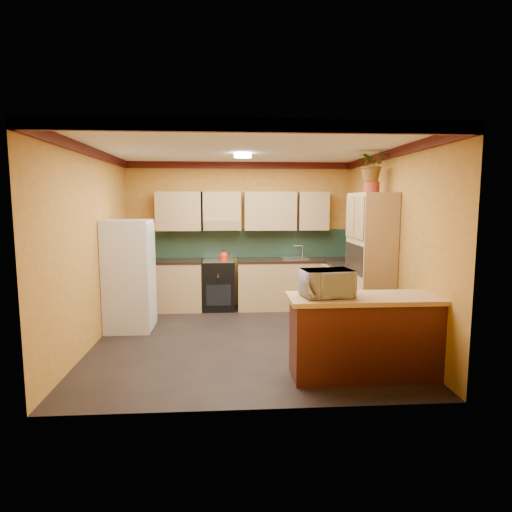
{
  "coord_description": "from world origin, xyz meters",
  "views": [
    {
      "loc": [
        -0.24,
        -5.96,
        1.97
      ],
      "look_at": [
        0.19,
        0.45,
        1.15
      ],
      "focal_mm": 30.0,
      "sensor_mm": 36.0,
      "label": 1
    }
  ],
  "objects_px": {
    "stove": "(219,285)",
    "pantry": "(370,265)",
    "fridge": "(129,275)",
    "breakfast_bar": "(372,338)",
    "microwave": "(327,283)",
    "base_cabinets_back": "(253,285)"
  },
  "relations": [
    {
      "from": "base_cabinets_back",
      "to": "breakfast_bar",
      "type": "bearing_deg",
      "value": -70.04
    },
    {
      "from": "breakfast_bar",
      "to": "pantry",
      "type": "bearing_deg",
      "value": 72.67
    },
    {
      "from": "microwave",
      "to": "stove",
      "type": "bearing_deg",
      "value": 103.38
    },
    {
      "from": "stove",
      "to": "microwave",
      "type": "distance_m",
      "value": 3.48
    },
    {
      "from": "base_cabinets_back",
      "to": "fridge",
      "type": "relative_size",
      "value": 2.15
    },
    {
      "from": "stove",
      "to": "microwave",
      "type": "height_order",
      "value": "microwave"
    },
    {
      "from": "fridge",
      "to": "microwave",
      "type": "xyz_separation_m",
      "value": [
        2.6,
        -2.0,
        0.23
      ]
    },
    {
      "from": "pantry",
      "to": "stove",
      "type": "bearing_deg",
      "value": 143.43
    },
    {
      "from": "breakfast_bar",
      "to": "microwave",
      "type": "xyz_separation_m",
      "value": [
        -0.53,
        0.0,
        0.64
      ]
    },
    {
      "from": "breakfast_bar",
      "to": "microwave",
      "type": "bearing_deg",
      "value": 180.0
    },
    {
      "from": "base_cabinets_back",
      "to": "stove",
      "type": "distance_m",
      "value": 0.63
    },
    {
      "from": "stove",
      "to": "fridge",
      "type": "bearing_deg",
      "value": -138.61
    },
    {
      "from": "pantry",
      "to": "microwave",
      "type": "distance_m",
      "value": 1.82
    },
    {
      "from": "pantry",
      "to": "breakfast_bar",
      "type": "relative_size",
      "value": 1.17
    },
    {
      "from": "stove",
      "to": "pantry",
      "type": "bearing_deg",
      "value": -36.57
    },
    {
      "from": "base_cabinets_back",
      "to": "microwave",
      "type": "bearing_deg",
      "value": -78.83
    },
    {
      "from": "pantry",
      "to": "breakfast_bar",
      "type": "xyz_separation_m",
      "value": [
        -0.47,
        -1.52,
        -0.61
      ]
    },
    {
      "from": "stove",
      "to": "microwave",
      "type": "relative_size",
      "value": 1.67
    },
    {
      "from": "fridge",
      "to": "breakfast_bar",
      "type": "bearing_deg",
      "value": -32.66
    },
    {
      "from": "fridge",
      "to": "pantry",
      "type": "bearing_deg",
      "value": -7.73
    },
    {
      "from": "base_cabinets_back",
      "to": "pantry",
      "type": "xyz_separation_m",
      "value": [
        1.63,
        -1.67,
        0.61
      ]
    },
    {
      "from": "stove",
      "to": "breakfast_bar",
      "type": "relative_size",
      "value": 0.51
    }
  ]
}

